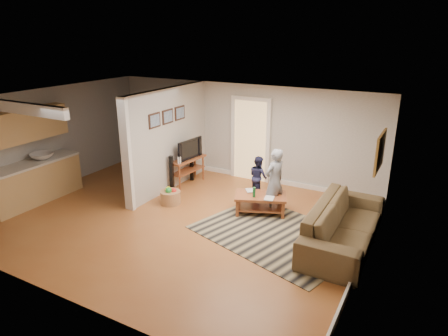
{
  "coord_description": "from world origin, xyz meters",
  "views": [
    {
      "loc": [
        4.52,
        -6.23,
        3.76
      ],
      "look_at": [
        0.81,
        0.57,
        1.1
      ],
      "focal_mm": 32.0,
      "sensor_mm": 36.0,
      "label": 1
    }
  ],
  "objects_px": {
    "speaker_left": "(172,174)",
    "speaker_right": "(192,164)",
    "coffee_table": "(261,199)",
    "toddler": "(258,196)",
    "sofa": "(342,244)",
    "child": "(273,211)",
    "tv_console": "(187,161)",
    "toy_basket": "(170,196)"
  },
  "relations": [
    {
      "from": "toy_basket",
      "to": "child",
      "type": "relative_size",
      "value": 0.32
    },
    {
      "from": "speaker_left",
      "to": "speaker_right",
      "type": "distance_m",
      "value": 0.9
    },
    {
      "from": "toddler",
      "to": "coffee_table",
      "type": "bearing_deg",
      "value": 151.31
    },
    {
      "from": "coffee_table",
      "to": "child",
      "type": "height_order",
      "value": "child"
    },
    {
      "from": "child",
      "to": "speaker_left",
      "type": "bearing_deg",
      "value": -64.6
    },
    {
      "from": "sofa",
      "to": "toddler",
      "type": "relative_size",
      "value": 2.68
    },
    {
      "from": "sofa",
      "to": "child",
      "type": "xyz_separation_m",
      "value": [
        -1.67,
        0.7,
        0.0
      ]
    },
    {
      "from": "tv_console",
      "to": "speaker_right",
      "type": "distance_m",
      "value": 0.34
    },
    {
      "from": "tv_console",
      "to": "toddler",
      "type": "bearing_deg",
      "value": 9.22
    },
    {
      "from": "speaker_right",
      "to": "toy_basket",
      "type": "xyz_separation_m",
      "value": [
        0.4,
        -1.53,
        -0.29
      ]
    },
    {
      "from": "coffee_table",
      "to": "toddler",
      "type": "xyz_separation_m",
      "value": [
        -0.43,
        0.81,
        -0.33
      ]
    },
    {
      "from": "speaker_left",
      "to": "speaker_right",
      "type": "xyz_separation_m",
      "value": [
        0.0,
        0.9,
        0.0
      ]
    },
    {
      "from": "sofa",
      "to": "toddler",
      "type": "height_order",
      "value": "toddler"
    },
    {
      "from": "speaker_left",
      "to": "child",
      "type": "relative_size",
      "value": 0.64
    },
    {
      "from": "sofa",
      "to": "toddler",
      "type": "xyz_separation_m",
      "value": [
        -2.31,
        1.31,
        0.0
      ]
    },
    {
      "from": "coffee_table",
      "to": "child",
      "type": "xyz_separation_m",
      "value": [
        0.21,
        0.2,
        -0.33
      ]
    },
    {
      "from": "speaker_left",
      "to": "sofa",
      "type": "bearing_deg",
      "value": -20.47
    },
    {
      "from": "tv_console",
      "to": "speaker_right",
      "type": "xyz_separation_m",
      "value": [
        -0.06,
        0.29,
        -0.17
      ]
    },
    {
      "from": "speaker_right",
      "to": "toy_basket",
      "type": "distance_m",
      "value": 1.6
    },
    {
      "from": "speaker_right",
      "to": "toddler",
      "type": "xyz_separation_m",
      "value": [
        1.99,
        -0.18,
        -0.46
      ]
    },
    {
      "from": "tv_console",
      "to": "toy_basket",
      "type": "height_order",
      "value": "tv_console"
    },
    {
      "from": "sofa",
      "to": "child",
      "type": "relative_size",
      "value": 1.88
    },
    {
      "from": "tv_console",
      "to": "child",
      "type": "bearing_deg",
      "value": -5.04
    },
    {
      "from": "coffee_table",
      "to": "toy_basket",
      "type": "height_order",
      "value": "coffee_table"
    },
    {
      "from": "coffee_table",
      "to": "toddler",
      "type": "distance_m",
      "value": 0.98
    },
    {
      "from": "child",
      "to": "toy_basket",
      "type": "bearing_deg",
      "value": -48.88
    },
    {
      "from": "speaker_right",
      "to": "child",
      "type": "distance_m",
      "value": 2.79
    },
    {
      "from": "coffee_table",
      "to": "speaker_right",
      "type": "xyz_separation_m",
      "value": [
        -2.42,
        0.99,
        0.13
      ]
    },
    {
      "from": "coffee_table",
      "to": "toy_basket",
      "type": "bearing_deg",
      "value": -165.05
    },
    {
      "from": "coffee_table",
      "to": "speaker_left",
      "type": "height_order",
      "value": "speaker_left"
    },
    {
      "from": "coffee_table",
      "to": "toy_basket",
      "type": "distance_m",
      "value": 2.1
    },
    {
      "from": "speaker_left",
      "to": "coffee_table",
      "type": "bearing_deg",
      "value": -14.64
    },
    {
      "from": "coffee_table",
      "to": "toddler",
      "type": "relative_size",
      "value": 1.24
    },
    {
      "from": "coffee_table",
      "to": "toddler",
      "type": "height_order",
      "value": "coffee_table"
    },
    {
      "from": "sofa",
      "to": "speaker_right",
      "type": "bearing_deg",
      "value": 70.45
    },
    {
      "from": "toy_basket",
      "to": "toddler",
      "type": "xyz_separation_m",
      "value": [
        1.59,
        1.35,
        -0.17
      ]
    },
    {
      "from": "toy_basket",
      "to": "child",
      "type": "distance_m",
      "value": 2.36
    },
    {
      "from": "speaker_left",
      "to": "toddler",
      "type": "distance_m",
      "value": 2.17
    },
    {
      "from": "coffee_table",
      "to": "tv_console",
      "type": "height_order",
      "value": "tv_console"
    },
    {
      "from": "sofa",
      "to": "tv_console",
      "type": "relative_size",
      "value": 2.37
    },
    {
      "from": "toy_basket",
      "to": "coffee_table",
      "type": "bearing_deg",
      "value": 14.95
    },
    {
      "from": "toy_basket",
      "to": "toddler",
      "type": "height_order",
      "value": "toddler"
    }
  ]
}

